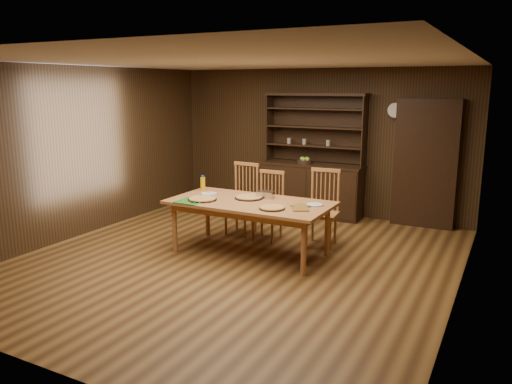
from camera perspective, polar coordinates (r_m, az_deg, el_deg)
The scene contains 20 objects.
floor at distance 6.76m, azimuth -2.26°, elevation -7.83°, with size 6.00×6.00×0.00m, color brown.
room_shell at distance 6.40m, azimuth -2.38°, elevation 5.57°, with size 6.00×6.00×6.00m.
china_hutch at distance 9.01m, azimuth 6.47°, elevation 1.10°, with size 1.84×0.52×2.17m.
doorway at distance 8.59m, azimuth 18.80°, elevation 3.07°, with size 1.00×0.18×2.10m, color black.
wall_clock at distance 8.66m, azimuth 15.62°, elevation 9.00°, with size 0.30×0.05×0.30m.
dining_table at distance 6.83m, azimuth -0.70°, elevation -1.62°, with size 2.22×1.11×0.75m.
chair_left at distance 7.87m, azimuth -1.47°, elevation -0.46°, with size 0.47×0.45×1.11m.
chair_center at distance 7.58m, azimuth 1.52°, elevation -1.26°, with size 0.43×0.41×1.04m.
chair_right at distance 7.36m, azimuth 7.67°, elevation -1.44°, with size 0.50×0.48×1.12m.
pizza_left at distance 6.93m, azimuth -6.15°, elevation -0.79°, with size 0.40×0.40×0.04m.
pizza_right at distance 6.39m, azimuth 1.85°, elevation -1.81°, with size 0.34×0.34×0.04m.
pizza_center at distance 6.99m, azimuth -0.80°, elevation -0.61°, with size 0.40×0.40×0.04m.
cooling_rack at distance 6.87m, azimuth -7.44°, elevation -1.01°, with size 0.35×0.35×0.02m, color green, non-canonical shape.
plate_left at distance 7.29m, azimuth -5.36°, elevation -0.19°, with size 0.25×0.25×0.02m.
plate_right at distance 6.64m, azimuth 6.69°, elevation -1.44°, with size 0.23×0.23×0.02m.
foil_dish at distance 7.03m, azimuth 1.07°, elevation -0.29°, with size 0.23×0.17×0.09m, color white.
juice_bottle at distance 7.56m, azimuth -6.10°, elevation 0.99°, with size 0.07×0.07×0.23m.
pot_holder_a at distance 6.38m, azimuth 5.12°, elevation -1.98°, with size 0.20×0.20×0.02m, color red.
pot_holder_b at distance 6.55m, azimuth 5.13°, elevation -1.61°, with size 0.20×0.20×0.02m, color red.
fruit_bowl at distance 8.93m, azimuth 5.59°, elevation 3.55°, with size 0.28×0.28×0.12m.
Camera 1 is at (3.19, -5.50, 2.31)m, focal length 35.00 mm.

